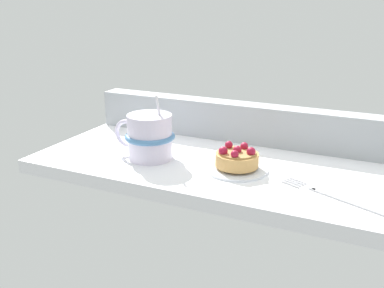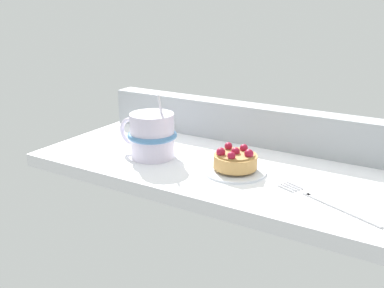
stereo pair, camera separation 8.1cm
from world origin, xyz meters
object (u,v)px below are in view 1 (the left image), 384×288
Objects in this scene: dessert_plate at (237,168)px; coffee_mug at (149,137)px; dessert_fork at (332,195)px; raspberry_tart at (237,158)px.

coffee_mug is at bearing -176.39° from dessert_plate.
dessert_plate is 17.73cm from dessert_fork.
coffee_mug is at bearing -176.44° from raspberry_tart.
coffee_mug is 0.74× the size of dessert_fork.
dessert_plate is 0.88× the size of coffee_mug.
dessert_plate is 0.64× the size of dessert_fork.
raspberry_tart is (-0.01, -0.02, 1.99)cm from dessert_plate.
dessert_plate is at bearing 61.42° from raspberry_tart.
dessert_fork is at bearing -13.77° from raspberry_tart.
dessert_fork is (17.22, -4.24, -0.13)cm from dessert_plate.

